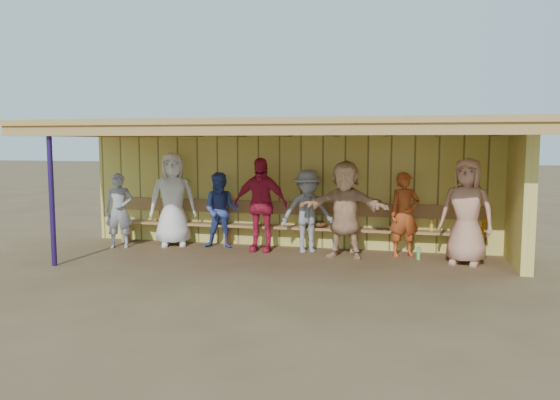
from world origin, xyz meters
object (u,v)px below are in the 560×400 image
(player_b, at_px, (173,199))
(bench, at_px, (289,222))
(player_g, at_px, (405,214))
(player_h, at_px, (467,211))
(player_e, at_px, (307,211))
(player_f, at_px, (345,209))
(player_c, at_px, (221,210))
(player_d, at_px, (260,205))
(player_a, at_px, (119,210))

(player_b, bearing_deg, bench, -17.17)
(player_g, bearing_deg, player_h, -44.22)
(player_e, xyz_separation_m, player_g, (1.83, 0.03, -0.01))
(player_f, relative_size, player_g, 1.14)
(player_e, bearing_deg, player_g, -21.36)
(player_c, height_order, player_e, player_e)
(player_g, xyz_separation_m, player_h, (1.05, -0.44, 0.14))
(player_c, distance_m, player_f, 2.56)
(player_d, bearing_deg, player_e, 7.07)
(player_a, height_order, player_d, player_d)
(player_a, xyz_separation_m, bench, (3.33, 0.78, -0.23))
(player_a, relative_size, player_b, 0.79)
(player_c, bearing_deg, player_b, 171.23)
(player_b, bearing_deg, player_c, -24.50)
(player_d, bearing_deg, player_h, -4.24)
(player_d, xyz_separation_m, player_e, (0.92, 0.11, -0.12))
(bench, bearing_deg, player_f, -28.60)
(player_d, relative_size, player_h, 0.98)
(player_c, distance_m, player_g, 3.61)
(player_b, xyz_separation_m, bench, (2.37, 0.31, -0.44))
(player_g, xyz_separation_m, bench, (-2.28, 0.31, -0.26))
(player_e, distance_m, player_f, 0.83)
(player_d, relative_size, bench, 0.24)
(player_f, height_order, player_h, player_h)
(player_e, bearing_deg, player_c, 156.76)
(player_d, xyz_separation_m, bench, (0.47, 0.44, -0.39))
(player_a, xyz_separation_m, player_c, (2.00, 0.47, 0.01))
(player_c, bearing_deg, player_a, -175.47)
(bench, bearing_deg, player_h, -12.64)
(player_a, distance_m, player_d, 2.88)
(player_c, bearing_deg, player_d, -17.96)
(player_f, xyz_separation_m, player_h, (2.12, -0.09, 0.03))
(player_b, bearing_deg, player_d, -28.66)
(player_c, bearing_deg, player_f, -16.69)
(player_c, xyz_separation_m, player_d, (0.86, -0.14, 0.15))
(player_f, bearing_deg, bench, 156.32)
(player_a, height_order, bench, player_a)
(player_f, bearing_deg, player_b, 179.29)
(player_e, bearing_deg, player_b, 157.12)
(player_b, distance_m, player_e, 2.82)
(player_e, xyz_separation_m, player_h, (2.88, -0.41, 0.13))
(player_c, xyz_separation_m, player_h, (4.66, -0.44, 0.17))
(player_a, relative_size, player_f, 0.84)
(player_a, distance_m, player_f, 4.54)
(player_d, relative_size, player_e, 1.14)
(player_f, height_order, player_g, player_f)
(bench, bearing_deg, player_d, -136.86)
(player_h, xyz_separation_m, bench, (-3.33, 0.75, -0.40))
(player_f, distance_m, player_g, 1.13)
(player_b, distance_m, player_g, 4.65)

